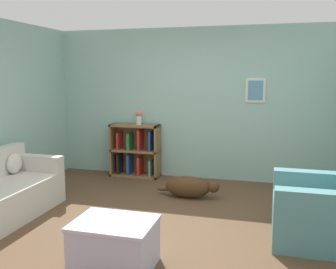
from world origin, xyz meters
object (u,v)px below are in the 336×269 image
Objects in this scene: dog at (190,187)px; vase at (139,116)px; bookshelf at (136,151)px; coffee_table at (115,243)px; recliner_chair at (325,210)px.

vase is at bearing 140.35° from dog.
bookshelf is 1.24× the size of coffee_table.
bookshelf is 3.62× the size of vase.
coffee_table is (0.94, -3.13, -0.21)m from bookshelf.
recliner_chair is 2.29m from coffee_table.
recliner_chair reaches higher than dog.
bookshelf is 0.63m from vase.
dog is 1.71m from vase.
recliner_chair is 3.96× the size of vase.
coffee_table is 2.20m from dog.
recliner_chair is 1.06× the size of dog.
coffee_table reaches higher than dog.
coffee_table is at bearing -96.68° from dog.
dog is (1.19, -0.95, -0.29)m from bookshelf.
vase is (-0.86, 3.10, 0.84)m from coffee_table.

